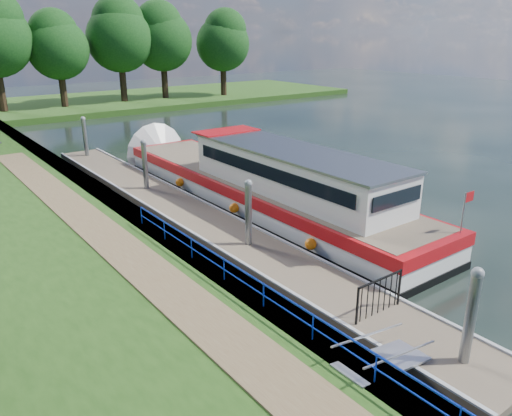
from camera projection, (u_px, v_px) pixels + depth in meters
ground at (443, 364)px, 12.77m from camera, size 160.00×160.00×0.00m
bank_edge at (119, 211)px, 22.53m from camera, size 1.10×90.00×0.78m
far_bank at (114, 102)px, 58.70m from camera, size 60.00×18.00×0.60m
footpath at (147, 270)px, 16.06m from camera, size 1.60×40.00×0.05m
blue_fence at (287, 304)px, 13.05m from camera, size 0.04×18.04×0.72m
pontoon at (190, 216)px, 22.52m from camera, size 2.50×30.00×0.56m
mooring_piles at (189, 193)px, 22.16m from camera, size 0.30×27.30×3.55m
gangway at (383, 361)px, 11.90m from camera, size 2.58×1.00×0.92m
gate_panel at (380, 291)px, 14.05m from camera, size 1.85×0.05×1.15m
barge at (253, 183)px, 24.29m from camera, size 4.36×21.15×4.78m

